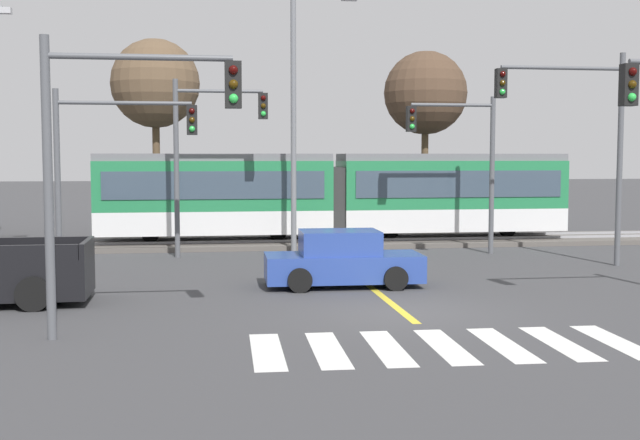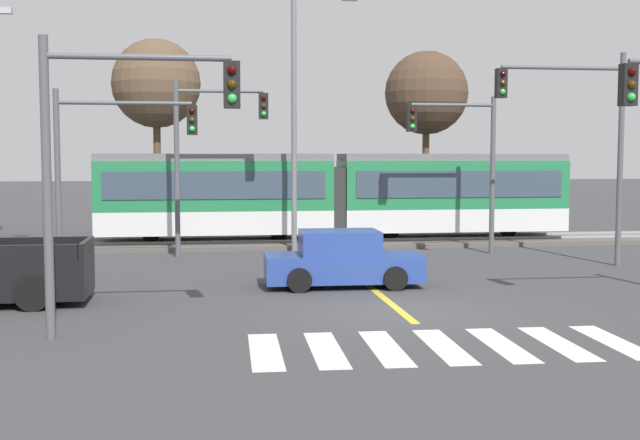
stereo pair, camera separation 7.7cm
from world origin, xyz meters
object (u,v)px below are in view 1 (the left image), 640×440
Objects in this scene: light_rail_tram at (335,193)px; street_lamp_centre at (299,105)px; traffic_light_mid_right at (581,126)px; bare_tree_west at (155,84)px; sedan_crossing at (343,261)px; traffic_light_mid_left at (109,150)px; traffic_light_near_left at (117,138)px; traffic_light_far_right at (463,149)px; bare_tree_east at (425,94)px; traffic_light_far_left at (207,141)px.

street_lamp_centre reaches higher than light_rail_tram.
bare_tree_west reaches higher than traffic_light_mid_right.
traffic_light_mid_left is at bearing 150.33° from sedan_crossing.
traffic_light_far_right is (10.74, 11.92, -0.09)m from traffic_light_near_left.
traffic_light_mid_left is at bearing -139.23° from bare_tree_east.
light_rail_tram is 2.23× the size of bare_tree_east.
traffic_light_near_left is 0.94× the size of traffic_light_far_left.
traffic_light_far_left reaches higher than light_rail_tram.
street_lamp_centre is (3.31, 0.84, 1.33)m from traffic_light_far_left.
traffic_light_near_left is 23.52m from bare_tree_east.
bare_tree_west is at bearing 85.96° from traffic_light_mid_left.
traffic_light_far_left is (-3.58, 6.93, 3.34)m from sedan_crossing.
traffic_light_near_left is 9.22m from traffic_light_mid_left.
light_rail_tram is at bearing -29.62° from bare_tree_west.
bare_tree_west is at bearing 111.73° from sedan_crossing.
traffic_light_far_right is at bearing -96.40° from bare_tree_east.
traffic_light_far_right is 14.02m from bare_tree_west.
street_lamp_centre reaches higher than traffic_light_far_right.
traffic_light_far_left is 3.66m from street_lamp_centre.
street_lamp_centre is at bearing 91.95° from sedan_crossing.
street_lamp_centre is at bearing 33.01° from traffic_light_mid_left.
traffic_light_mid_left is 17.23m from bare_tree_east.
traffic_light_near_left is 0.69× the size of bare_tree_east.
traffic_light_far_right is 6.07m from street_lamp_centre.
traffic_light_far_left reaches higher than sedan_crossing.
bare_tree_west reaches higher than bare_tree_east.
traffic_light_far_left is (-11.65, 4.13, -0.40)m from traffic_light_mid_right.
traffic_light_mid_right is 0.79× the size of bare_tree_west.
sedan_crossing is 0.51× the size of bare_tree_east.
traffic_light_far_left is at bearing -73.82° from bare_tree_west.
bare_tree_east is at bearing 42.29° from light_rail_tram.
bare_tree_west is (-5.75, 14.43, 5.91)m from sedan_crossing.
bare_tree_west reaches higher than light_rail_tram.
traffic_light_far_right is 4.58m from traffic_light_mid_right.
traffic_light_mid_left is (-7.96, -6.63, 1.66)m from light_rail_tram.
light_rail_tram is 10.32m from traffic_light_mid_right.
bare_tree_west is (-0.45, 19.87, 2.76)m from traffic_light_near_left.
traffic_light_near_left is 12.48m from traffic_light_far_left.
traffic_light_far_left is 0.65× the size of street_lamp_centre.
light_rail_tram is at bearing 66.84° from traffic_light_near_left.
street_lamp_centre is (-8.34, 4.97, 0.92)m from traffic_light_mid_right.
traffic_light_mid_left is 0.66× the size of bare_tree_east.
street_lamp_centre reaches higher than bare_tree_west.
sedan_crossing is 0.75× the size of traffic_light_far_right.
bare_tree_west reaches higher than sedan_crossing.
traffic_light_far_right reaches higher than sedan_crossing.
traffic_light_near_left is 0.67× the size of bare_tree_west.
light_rail_tram is 4.54m from street_lamp_centre.
bare_tree_east is at bearing 98.03° from traffic_light_mid_right.
light_rail_tram is 2.16× the size of bare_tree_west.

